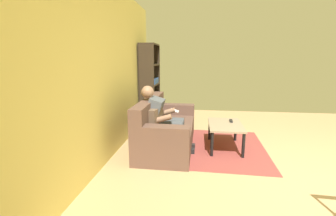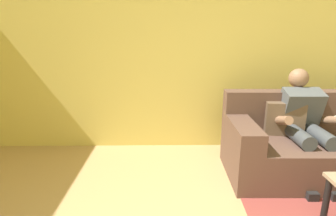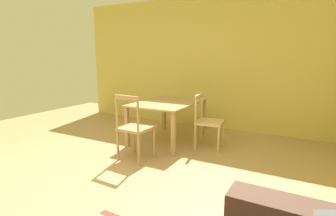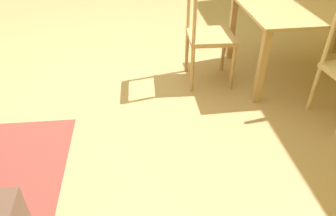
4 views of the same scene
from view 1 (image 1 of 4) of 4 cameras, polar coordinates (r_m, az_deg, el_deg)
ground_plane at (r=3.63m, az=33.03°, el=-15.73°), size 8.70×8.70×0.00m
wall_back at (r=3.21m, az=-19.06°, el=7.74°), size 6.70×0.12×2.74m
couch at (r=4.27m, az=-0.87°, el=-5.11°), size 1.93×0.90×0.86m
person_lounging at (r=4.06m, az=-1.45°, el=-2.27°), size 0.60×0.92×1.11m
coffee_table at (r=4.30m, az=13.57°, el=-4.51°), size 0.90×0.57×0.44m
tv_remote at (r=4.47m, az=14.87°, el=-3.00°), size 0.17×0.06×0.02m
bookshelf at (r=5.81m, az=-4.50°, el=4.22°), size 0.85×0.36×1.90m
area_rug at (r=4.42m, az=13.33°, el=-9.17°), size 2.04×1.46×0.01m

